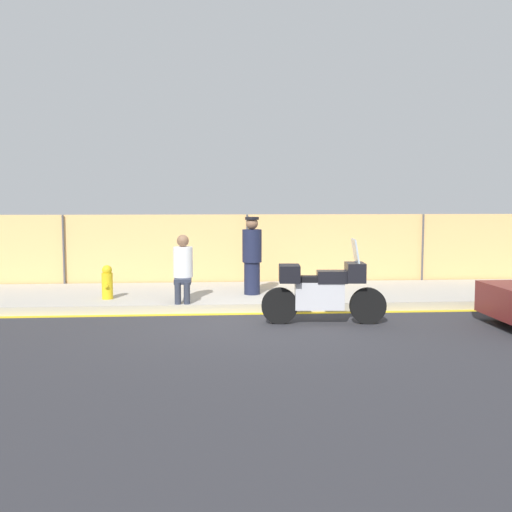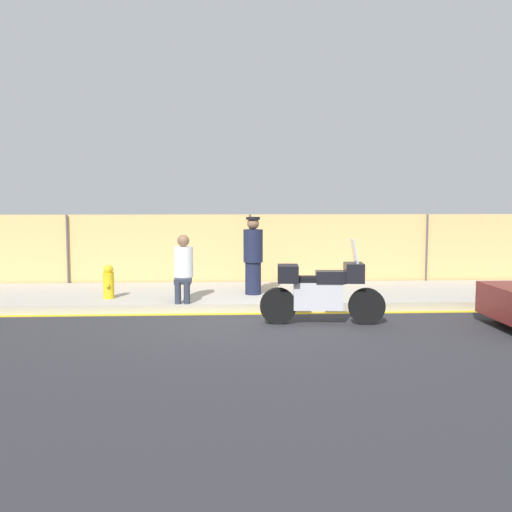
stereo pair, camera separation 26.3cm
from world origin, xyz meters
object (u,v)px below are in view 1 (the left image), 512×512
(officer_standing, at_px, (252,255))
(person_seated_on_curb, at_px, (183,265))
(motorcycle, at_px, (323,290))
(fire_hydrant, at_px, (107,282))

(officer_standing, xyz_separation_m, person_seated_on_curb, (-1.43, -0.76, -0.11))
(motorcycle, distance_m, fire_hydrant, 4.52)
(motorcycle, relative_size, fire_hydrant, 3.18)
(motorcycle, bearing_deg, officer_standing, 119.60)
(officer_standing, distance_m, fire_hydrant, 3.06)
(officer_standing, height_order, person_seated_on_curb, officer_standing)
(person_seated_on_curb, bearing_deg, fire_hydrant, 166.78)
(officer_standing, bearing_deg, motorcycle, -64.79)
(person_seated_on_curb, relative_size, fire_hydrant, 1.90)
(officer_standing, height_order, fire_hydrant, officer_standing)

